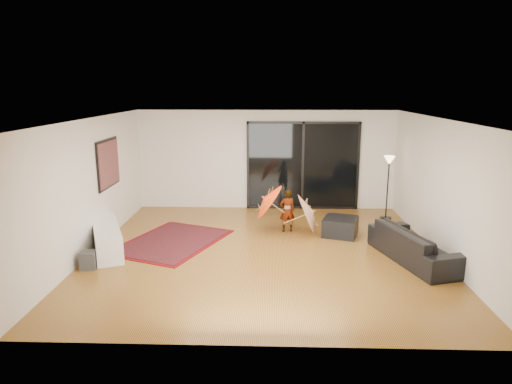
{
  "coord_description": "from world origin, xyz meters",
  "views": [
    {
      "loc": [
        0.13,
        -8.85,
        3.31
      ],
      "look_at": [
        -0.19,
        0.68,
        1.1
      ],
      "focal_mm": 32.0,
      "sensor_mm": 36.0,
      "label": 1
    }
  ],
  "objects_px": {
    "media_console": "(107,238)",
    "child": "(287,211)",
    "ottoman": "(340,227)",
    "sofa": "(416,245)"
  },
  "relations": [
    {
      "from": "ottoman",
      "to": "child",
      "type": "bearing_deg",
      "value": 168.26
    },
    {
      "from": "media_console",
      "to": "child",
      "type": "relative_size",
      "value": 1.96
    },
    {
      "from": "sofa",
      "to": "media_console",
      "type": "bearing_deg",
      "value": 69.78
    },
    {
      "from": "media_console",
      "to": "child",
      "type": "height_order",
      "value": "child"
    },
    {
      "from": "media_console",
      "to": "ottoman",
      "type": "height_order",
      "value": "media_console"
    },
    {
      "from": "ottoman",
      "to": "child",
      "type": "relative_size",
      "value": 0.72
    },
    {
      "from": "media_console",
      "to": "ottoman",
      "type": "distance_m",
      "value": 5.1
    },
    {
      "from": "media_console",
      "to": "child",
      "type": "distance_m",
      "value": 4.02
    },
    {
      "from": "sofa",
      "to": "ottoman",
      "type": "height_order",
      "value": "sofa"
    },
    {
      "from": "ottoman",
      "to": "child",
      "type": "distance_m",
      "value": 1.26
    }
  ]
}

